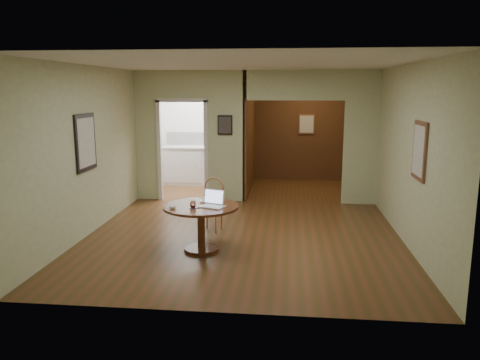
# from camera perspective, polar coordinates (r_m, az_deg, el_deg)

# --- Properties ---
(floor) EXTENTS (5.00, 5.00, 0.00)m
(floor) POSITION_cam_1_polar(r_m,az_deg,el_deg) (7.45, 0.26, -7.16)
(floor) COLOR #4A3315
(floor) RESTS_ON ground
(room_shell) EXTENTS (5.20, 7.50, 5.00)m
(room_shell) POSITION_cam_1_polar(r_m,az_deg,el_deg) (10.26, -0.63, 5.22)
(room_shell) COLOR silver
(room_shell) RESTS_ON ground
(dining_table) EXTENTS (1.09, 1.09, 0.68)m
(dining_table) POSITION_cam_1_polar(r_m,az_deg,el_deg) (6.80, -4.77, -4.55)
(dining_table) COLOR brown
(dining_table) RESTS_ON ground
(chair) EXTENTS (0.44, 0.44, 0.88)m
(chair) POSITION_cam_1_polar(r_m,az_deg,el_deg) (7.80, -3.39, -2.61)
(chair) COLOR #B06B3E
(chair) RESTS_ON ground
(open_laptop) EXTENTS (0.39, 0.38, 0.23)m
(open_laptop) POSITION_cam_1_polar(r_m,az_deg,el_deg) (6.69, -3.30, -2.67)
(open_laptop) COLOR silver
(open_laptop) RESTS_ON dining_table
(closed_laptop) EXTENTS (0.42, 0.33, 0.03)m
(closed_laptop) POSITION_cam_1_polar(r_m,az_deg,el_deg) (6.94, -3.38, -2.59)
(closed_laptop) COLOR #B0B1B5
(closed_laptop) RESTS_ON dining_table
(mouse) EXTENTS (0.12, 0.08, 0.05)m
(mouse) POSITION_cam_1_polar(r_m,az_deg,el_deg) (6.62, -8.23, -3.28)
(mouse) COLOR silver
(mouse) RESTS_ON dining_table
(wine_glass) EXTENTS (0.09, 0.09, 0.11)m
(wine_glass) POSITION_cam_1_polar(r_m,az_deg,el_deg) (6.62, -5.76, -2.96)
(wine_glass) COLOR white
(wine_glass) RESTS_ON dining_table
(pen) EXTENTS (0.15, 0.04, 0.01)m
(pen) POSITION_cam_1_polar(r_m,az_deg,el_deg) (6.58, -5.62, -3.48)
(pen) COLOR #0B1B52
(pen) RESTS_ON dining_table
(kitchen_cabinet) EXTENTS (2.06, 0.60, 0.94)m
(kitchen_cabinet) POSITION_cam_1_polar(r_m,az_deg,el_deg) (11.57, -4.34, 1.79)
(kitchen_cabinet) COLOR silver
(kitchen_cabinet) RESTS_ON ground
(grocery_bag) EXTENTS (0.41, 0.38, 0.34)m
(grocery_bag) POSITION_cam_1_polar(r_m,az_deg,el_deg) (11.42, -2.40, 4.92)
(grocery_bag) COLOR beige
(grocery_bag) RESTS_ON kitchen_cabinet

